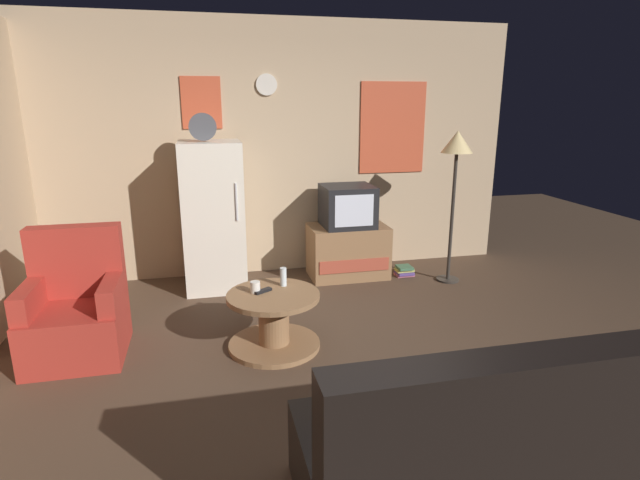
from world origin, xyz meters
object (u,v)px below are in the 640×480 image
Objects in this scene: fridge at (213,216)px; wine_glass at (283,277)px; coffee_table at (274,320)px; armchair at (76,312)px; crt_tv at (348,206)px; book_stack at (404,271)px; tv_stand at (348,251)px; mug_ceramic_white at (255,287)px; standing_lamp at (457,154)px; couch at (485,450)px; remote_control at (263,291)px.

fridge reaches higher than wine_glass.
wine_glass is at bearing 55.47° from coffee_table.
fridge is 1.68m from armchair.
fridge is 3.28× the size of crt_tv.
crt_tv is 3.60× the size of wine_glass.
armchair reaches higher than book_stack.
tv_stand reaches higher than mug_ceramic_white.
standing_lamp is 10.60× the size of wine_glass.
wine_glass reaches higher than mug_ceramic_white.
armchair is (-3.51, -0.86, -1.02)m from standing_lamp.
coffee_table is 0.30m from mug_ceramic_white.
fridge is at bearing 100.70° from mug_ceramic_white.
crt_tv is at bearing 85.17° from couch.
book_stack is (2.04, -0.12, -0.70)m from fridge.
tv_stand reaches higher than coffee_table.
armchair is at bearing 140.05° from remote_control.
couch is at bearing -94.83° from crt_tv.
tv_stand is 5.60× the size of wine_glass.
fridge is 1.43m from wine_glass.
wine_glass is at bearing -124.32° from crt_tv.
coffee_table is 4.80× the size of remote_control.
coffee_table is 1.49m from armchair.
remote_control is at bearing -149.19° from wine_glass.
mug_ceramic_white reaches higher than coffee_table.
wine_glass is 2.10m from couch.
remote_control reaches higher than coffee_table.
tv_stand reaches higher than book_stack.
standing_lamp is 17.67× the size of mug_ceramic_white.
crt_tv reaches higher than mug_ceramic_white.
mug_ceramic_white reaches higher than book_stack.
remote_control is at bearing 113.27° from couch.
fridge reaches higher than tv_stand.
book_stack is at bearing 74.08° from couch.
crt_tv is at bearing 26.60° from armchair.
armchair is 3.03m from couch.
tv_stand is 1.17× the size of coffee_table.
couch reaches higher than remote_control.
crt_tv is 1.24m from standing_lamp.
wine_glass is (-0.91, -1.33, -0.27)m from crt_tv.
book_stack is (0.63, -0.13, -0.74)m from crt_tv.
armchair is (-2.48, -1.24, -0.45)m from crt_tv.
crt_tv is 1.89m from coffee_table.
mug_ceramic_white is 0.45× the size of book_stack.
tv_stand reaches higher than remote_control.
fridge is at bearing 171.38° from standing_lamp.
tv_stand is at bearing 167.65° from book_stack.
tv_stand is 1.81m from coffee_table.
crt_tv reaches higher than remote_control.
couch reaches higher than mug_ceramic_white.
standing_lamp is at bearing -20.55° from crt_tv.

